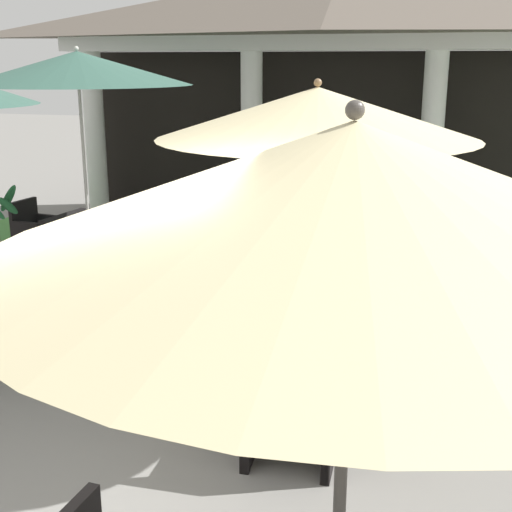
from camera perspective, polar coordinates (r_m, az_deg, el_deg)
The scene contains 12 objects.
background_pavilion at distance 11.51m, azimuth 7.28°, elevation 18.26°, with size 10.11×2.56×4.19m.
lawn_strip at distance 10.49m, azimuth 5.45°, elevation 0.60°, with size 11.91×1.81×0.01m, color #47843D.
patio_table_near_foreground at distance 9.70m, azimuth -13.80°, elevation 2.65°, with size 1.04×1.04×0.70m.
patio_umbrella_near_foreground at distance 9.46m, azimuth -14.64°, elevation 14.85°, with size 2.98×2.98×2.95m.
patio_chair_near_foreground_east at distance 9.24m, azimuth -9.05°, elevation 0.89°, with size 0.65×0.61×0.85m.
patio_chair_near_foreground_west at distance 10.33m, azimuth -17.89°, elevation 1.87°, with size 0.56×0.61×0.85m.
patio_table_mid_left at distance 5.65m, azimuth 4.67°, elevation -6.52°, with size 0.97×0.97×0.71m.
patio_umbrella_mid_left at distance 5.24m, azimuth 5.11°, elevation 11.46°, with size 2.43×2.43×2.64m.
patio_chair_mid_left_south at distance 4.90m, azimuth 2.87°, elevation -12.87°, with size 0.65×0.55×0.84m.
patio_chair_mid_left_west at distance 5.93m, azimuth -4.48°, elevation -7.60°, with size 0.59×0.61×0.90m.
patio_umbrella_mid_right at distance 2.14m, azimuth 7.97°, elevation 4.88°, with size 2.37×2.37×2.65m.
patio_chair_far_back_east at distance 6.89m, azimuth -18.25°, elevation -5.08°, with size 0.52×0.60×0.80m.
Camera 1 is at (1.82, -2.79, 2.76)m, focal length 47.99 mm.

